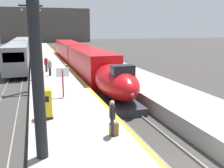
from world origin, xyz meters
name	(u,v)px	position (x,y,z in m)	size (l,w,h in m)	color
platform_left	(51,72)	(-4.05, 24.75, 0.53)	(4.80, 110.00, 1.05)	gray
platform_right	(112,69)	(4.05, 24.75, 0.53)	(4.80, 110.00, 1.05)	gray
platform_left_safety_stripe	(69,67)	(-1.77, 24.75, 1.05)	(0.20, 107.80, 0.01)	yellow
rail_main_left	(73,71)	(-0.75, 27.50, 0.06)	(0.08, 110.00, 0.12)	slate
rail_main_right	(84,70)	(0.75, 27.50, 0.06)	(0.08, 110.00, 0.12)	slate
rail_secondary_left	(12,74)	(-8.85, 27.50, 0.06)	(0.08, 110.00, 0.12)	slate
rail_secondary_right	(24,73)	(-7.35, 27.50, 0.06)	(0.08, 110.00, 0.12)	slate
highspeed_train_main	(80,59)	(0.00, 25.96, 1.92)	(2.92, 38.53, 3.60)	#B20F14
regional_train_adjacent	(21,50)	(-8.10, 40.35, 2.13)	(2.85, 36.60, 3.80)	gray
station_column_mid	(32,17)	(-5.90, 17.62, 6.90)	(4.00, 0.68, 9.81)	black
station_column_far	(32,19)	(-5.90, 33.61, 7.22)	(4.00, 0.68, 10.40)	black
station_column_distant	(32,25)	(-5.90, 39.93, 6.42)	(4.00, 0.68, 8.90)	black
passenger_near_edge	(112,115)	(-2.75, 2.90, 2.04)	(0.27, 0.56, 1.69)	#23232D
passenger_mid_platform	(46,63)	(-4.68, 21.77, 2.04)	(0.41, 0.46, 1.69)	#23232D
passenger_far_waiting	(50,66)	(-4.45, 19.16, 2.04)	(0.42, 0.44, 1.69)	#23232D
rolling_suitcase	(114,129)	(-2.66, 2.91, 1.35)	(0.40, 0.22, 0.98)	brown
ticket_machine_yellow	(45,105)	(-5.55, 6.20, 1.79)	(0.76, 0.62, 1.60)	yellow
departure_info_board	(63,76)	(-4.10, 10.35, 2.56)	(0.90, 0.10, 2.12)	maroon
terminus_back_wall	(47,25)	(0.00, 102.00, 7.00)	(36.00, 2.00, 14.00)	#4C4742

